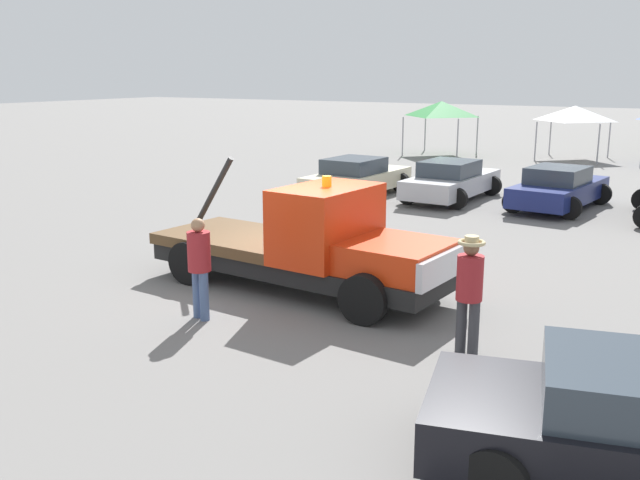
# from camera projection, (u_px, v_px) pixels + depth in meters

# --- Properties ---
(ground_plane) EXTENTS (160.00, 160.00, 0.00)m
(ground_plane) POSITION_uv_depth(u_px,v_px,m) (298.00, 288.00, 14.16)
(ground_plane) COLOR slate
(tow_truck) EXTENTS (6.41, 2.57, 2.51)m
(tow_truck) POSITION_uv_depth(u_px,v_px,m) (314.00, 246.00, 13.73)
(tow_truck) COLOR black
(tow_truck) RESTS_ON ground
(person_near_truck) EXTENTS (0.41, 0.41, 1.85)m
(person_near_truck) POSITION_uv_depth(u_px,v_px,m) (469.00, 286.00, 10.62)
(person_near_truck) COLOR #38383D
(person_near_truck) RESTS_ON ground
(person_at_hood) EXTENTS (0.40, 0.40, 1.79)m
(person_at_hood) POSITION_uv_depth(u_px,v_px,m) (199.00, 261.00, 12.19)
(person_at_hood) COLOR #475B84
(person_at_hood) RESTS_ON ground
(parked_car_cream) EXTENTS (2.54, 4.75, 1.34)m
(parked_car_cream) POSITION_uv_depth(u_px,v_px,m) (357.00, 178.00, 24.46)
(parked_car_cream) COLOR beige
(parked_car_cream) RESTS_ON ground
(parked_car_silver) EXTENTS (2.47, 4.66, 1.34)m
(parked_car_silver) POSITION_uv_depth(u_px,v_px,m) (451.00, 181.00, 23.77)
(parked_car_silver) COLOR #B7B7BC
(parked_car_silver) RESTS_ON ground
(parked_car_navy) EXTENTS (2.70, 4.62, 1.34)m
(parked_car_navy) POSITION_uv_depth(u_px,v_px,m) (559.00, 188.00, 22.22)
(parked_car_navy) COLOR navy
(parked_car_navy) RESTS_ON ground
(canopy_tent_green) EXTENTS (2.99, 2.99, 2.73)m
(canopy_tent_green) POSITION_uv_depth(u_px,v_px,m) (441.00, 109.00, 36.40)
(canopy_tent_green) COLOR #9E9EA3
(canopy_tent_green) RESTS_ON ground
(canopy_tent_white) EXTENTS (2.95, 2.95, 2.59)m
(canopy_tent_white) POSITION_uv_depth(u_px,v_px,m) (575.00, 113.00, 34.59)
(canopy_tent_white) COLOR #9E9EA3
(canopy_tent_white) RESTS_ON ground
(traffic_cone) EXTENTS (0.40, 0.40, 0.55)m
(traffic_cone) POSITION_uv_depth(u_px,v_px,m) (336.00, 241.00, 16.97)
(traffic_cone) COLOR black
(traffic_cone) RESTS_ON ground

